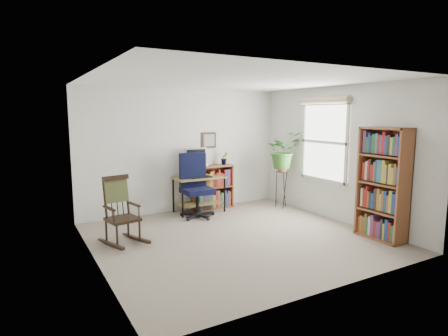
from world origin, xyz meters
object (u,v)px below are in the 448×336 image
rocking_chair (122,210)px  tall_bookshelf (383,184)px  office_chair (197,185)px  low_bookshelf (213,187)px  desk (199,194)px

rocking_chair → tall_bookshelf: 3.94m
office_chair → rocking_chair: 1.76m
office_chair → tall_bookshelf: tall_bookshelf is taller
office_chair → low_bookshelf: bearing=43.8°
desk → low_bookshelf: (0.37, 0.12, 0.09)m
desk → office_chair: size_ratio=0.80×
office_chair → tall_bookshelf: (1.94, -2.48, 0.25)m
low_bookshelf → tall_bookshelf: bearing=-64.8°
office_chair → rocking_chair: size_ratio=1.18×
desk → tall_bookshelf: (1.75, -2.82, 0.51)m
desk → low_bookshelf: bearing=18.2°
tall_bookshelf → office_chair: bearing=128.1°
low_bookshelf → tall_bookshelf: size_ratio=0.52×
rocking_chair → desk: bearing=20.6°
office_chair → tall_bookshelf: 3.16m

